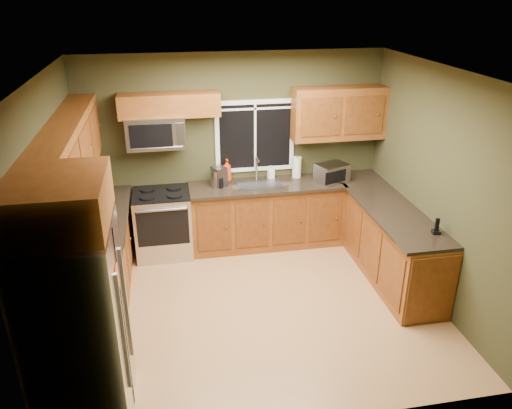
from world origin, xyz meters
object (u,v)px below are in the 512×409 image
object	(u,v)px
coffee_maker	(219,177)
soap_bottle_c	(218,176)
paper_towel_roll	(297,167)
range	(163,223)
microwave	(156,132)
toaster_oven	(332,173)
kettle	(217,177)
soap_bottle_b	(271,172)
refrigerator	(79,328)
cordless_phone	(436,229)
soap_bottle_a	(227,170)

from	to	relation	value
coffee_maker	soap_bottle_c	xyz separation A→B (m)	(-0.00, 0.16, -0.04)
soap_bottle_c	paper_towel_roll	bearing A→B (deg)	-1.00
range	microwave	world-z (taller)	microwave
toaster_oven	coffee_maker	world-z (taller)	coffee_maker
microwave	kettle	distance (m)	1.01
soap_bottle_b	toaster_oven	bearing A→B (deg)	-19.71
range	paper_towel_roll	size ratio (longest dim) A/B	2.83
microwave	toaster_oven	world-z (taller)	microwave
refrigerator	paper_towel_roll	distance (m)	3.98
paper_towel_roll	soap_bottle_c	xyz separation A→B (m)	(-1.14, 0.02, -0.07)
refrigerator	soap_bottle_c	world-z (taller)	refrigerator
soap_bottle_c	range	bearing A→B (deg)	-163.93
paper_towel_roll	toaster_oven	bearing A→B (deg)	-31.74
soap_bottle_b	cordless_phone	xyz separation A→B (m)	(1.45, -2.04, -0.04)
coffee_maker	paper_towel_roll	size ratio (longest dim) A/B	0.82
range	soap_bottle_a	distance (m)	1.15
kettle	cordless_phone	bearing A→B (deg)	-39.46
coffee_maker	paper_towel_roll	world-z (taller)	paper_towel_roll
microwave	soap_bottle_a	size ratio (longest dim) A/B	2.35
range	coffee_maker	world-z (taller)	coffee_maker
kettle	cordless_phone	xyz separation A→B (m)	(2.25, -1.85, -0.08)
toaster_oven	soap_bottle_b	bearing A→B (deg)	160.29
refrigerator	range	xyz separation A→B (m)	(0.69, 2.77, -0.43)
microwave	soap_bottle_a	distance (m)	1.13
cordless_phone	soap_bottle_c	bearing A→B (deg)	137.48
soap_bottle_c	cordless_phone	bearing A→B (deg)	-42.52
microwave	coffee_maker	size ratio (longest dim) A/B	2.81
toaster_oven	cordless_phone	bearing A→B (deg)	-69.82
range	coffee_maker	bearing A→B (deg)	4.94
coffee_maker	cordless_phone	bearing A→B (deg)	-40.23
microwave	soap_bottle_a	xyz separation A→B (m)	(0.93, 0.09, -0.63)
toaster_oven	kettle	bearing A→B (deg)	176.07
range	toaster_oven	distance (m)	2.45
range	toaster_oven	size ratio (longest dim) A/B	1.87
paper_towel_roll	cordless_phone	world-z (taller)	paper_towel_roll
range	toaster_oven	xyz separation A→B (m)	(2.38, -0.06, 0.60)
microwave	cordless_phone	bearing A→B (deg)	-32.73
cordless_phone	range	bearing A→B (deg)	149.14
range	paper_towel_roll	xyz separation A→B (m)	(1.94, 0.21, 0.62)
refrigerator	soap_bottle_b	size ratio (longest dim) A/B	9.71
toaster_oven	coffee_maker	xyz separation A→B (m)	(-1.57, 0.13, -0.00)
coffee_maker	refrigerator	bearing A→B (deg)	-117.74
soap_bottle_c	refrigerator	bearing A→B (deg)	-116.40
soap_bottle_a	soap_bottle_b	size ratio (longest dim) A/B	1.74
microwave	kettle	size ratio (longest dim) A/B	2.63
paper_towel_roll	soap_bottle_a	bearing A→B (deg)	178.86
soap_bottle_a	soap_bottle_b	world-z (taller)	soap_bottle_a
coffee_maker	kettle	bearing A→B (deg)	-152.21
microwave	soap_bottle_b	size ratio (longest dim) A/B	4.10
toaster_oven	range	bearing A→B (deg)	178.53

